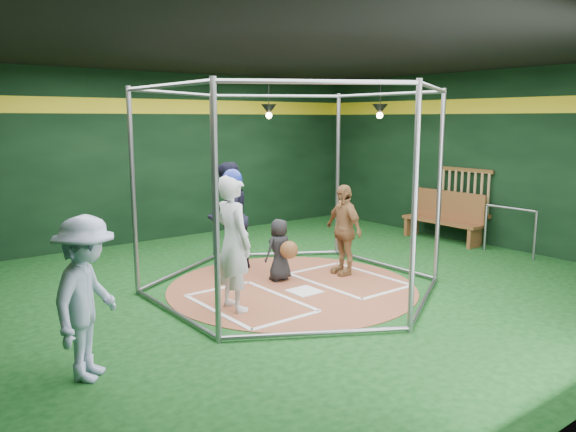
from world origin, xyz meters
TOP-DOWN VIEW (x-y plane):
  - room_shell at (0.00, 0.01)m, footprint 10.10×9.10m
  - clay_disc at (0.00, 0.00)m, footprint 3.80×3.80m
  - home_plate at (0.00, -0.30)m, footprint 0.43×0.43m
  - batter_box_left at (-0.95, -0.25)m, footprint 1.17×1.77m
  - batter_box_right at (0.95, -0.25)m, footprint 1.17×1.77m
  - batting_cage at (-0.00, -0.00)m, footprint 4.05×4.67m
  - bat_rack at (4.93, 0.40)m, footprint 0.07×1.25m
  - pendant_lamp_near at (2.20, 3.60)m, footprint 0.34×0.34m
  - pendant_lamp_far at (4.00, 2.00)m, footprint 0.34×0.34m
  - batter_figure at (-1.23, -0.30)m, footprint 0.45×0.67m
  - visitor_leopard at (1.14, 0.07)m, footprint 0.47×0.91m
  - catcher_figure at (0.08, 0.39)m, footprint 0.49×0.55m
  - umpire at (-0.28, 1.39)m, footprint 1.08×0.97m
  - bystander_blue at (-3.45, -1.13)m, footprint 1.17×1.19m
  - dugout_bench at (4.63, 0.67)m, footprint 0.42×1.81m
  - steel_railing at (4.55, -0.87)m, footprint 0.05×1.06m

SIDE VIEW (x-z plane):
  - clay_disc at x=0.00m, z-range 0.00..0.01m
  - batter_box_left at x=-0.95m, z-range 0.01..0.02m
  - batter_box_right at x=0.95m, z-range 0.01..0.02m
  - home_plate at x=0.00m, z-range 0.01..0.02m
  - catcher_figure at x=0.08m, z-range 0.02..1.00m
  - dugout_bench at x=4.63m, z-range 0.01..1.06m
  - steel_railing at x=4.55m, z-range 0.15..1.07m
  - visitor_leopard at x=1.14m, z-range 0.01..1.50m
  - bystander_blue at x=-3.45m, z-range 0.00..1.64m
  - umpire at x=-0.28m, z-range 0.01..1.85m
  - batter_figure at x=-1.23m, z-range 0.00..1.90m
  - bat_rack at x=4.93m, z-range 0.56..1.54m
  - batting_cage at x=0.00m, z-range 0.00..3.00m
  - room_shell at x=0.00m, z-range -0.01..3.52m
  - pendant_lamp_near at x=2.20m, z-range 2.29..3.19m
  - pendant_lamp_far at x=4.00m, z-range 2.29..3.19m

